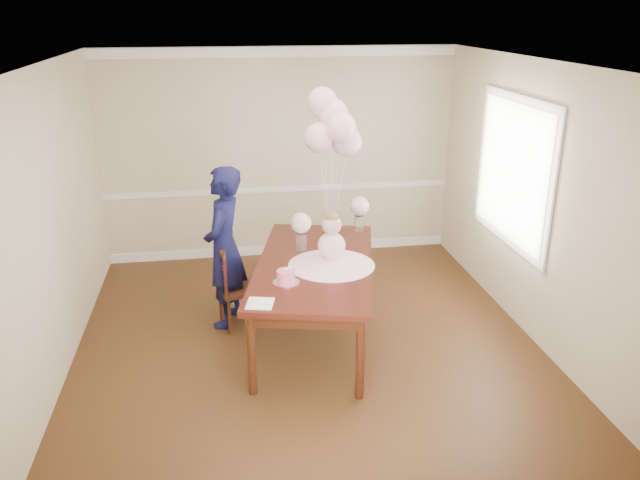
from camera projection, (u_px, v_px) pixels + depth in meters
The scene contains 52 objects.
floor at pixel (308, 345), 6.18m from camera, with size 4.50×5.00×0.00m, color #331C0C.
ceiling at pixel (306, 64), 5.23m from camera, with size 4.50×5.00×0.02m, color white.
wall_back at pixel (280, 156), 8.02m from camera, with size 4.50×0.02×2.70m, color #BEAC8B.
wall_front at pixel (372, 359), 3.40m from camera, with size 4.50×0.02×2.70m, color #BEAC8B.
wall_left at pixel (49, 229), 5.37m from camera, with size 0.02×5.00×2.70m, color #BEAC8B.
wall_right at pixel (537, 204), 6.04m from camera, with size 0.02×5.00×2.70m, color #BEAC8B.
chair_rail_trim at pixel (281, 189), 8.17m from camera, with size 4.50×0.02×0.07m, color white.
crown_molding at pixel (277, 52), 7.56m from camera, with size 4.50×0.02×0.12m, color white.
baseboard_trim at pixel (282, 249), 8.46m from camera, with size 4.50×0.02×0.12m, color white.
window_frame at pixel (514, 172), 6.43m from camera, with size 0.02×1.66×1.56m, color silver.
window_blinds at pixel (512, 172), 6.43m from camera, with size 0.01×1.50×1.40m, color white.
dining_table_top at pixel (315, 265), 6.05m from camera, with size 1.10×2.20×0.05m, color black.
table_apron at pixel (315, 273), 6.08m from camera, with size 0.99×2.09×0.11m, color black.
table_leg_fl at pixel (251, 354), 5.28m from camera, with size 0.08×0.08×0.77m, color black.
table_leg_fr at pixel (360, 358), 5.22m from camera, with size 0.08×0.08×0.77m, color black.
table_leg_bl at pixel (282, 263), 7.17m from camera, with size 0.08×0.08×0.77m, color black.
table_leg_br at pixel (362, 265), 7.11m from camera, with size 0.08×0.08×0.77m, color black.
baby_skirt at pixel (331, 260), 5.96m from camera, with size 0.83×0.83×0.11m, color #F2B2CC.
baby_torso at pixel (332, 246), 5.91m from camera, with size 0.26×0.26×0.26m, color #FFA1CF.
baby_head at pixel (332, 225), 5.84m from camera, with size 0.19×0.19×0.19m, color tan.
baby_hair at pixel (332, 218), 5.81m from camera, with size 0.13×0.13×0.13m, color brown.
cake_platter at pixel (286, 282), 5.59m from camera, with size 0.24×0.24×0.01m, color silver.
birthday_cake at pixel (286, 276), 5.57m from camera, with size 0.16×0.16×0.11m, color #F54D7B.
cake_flower_a at pixel (286, 269), 5.55m from camera, with size 0.03×0.03×0.03m, color white.
cake_flower_b at pixel (290, 268), 5.57m from camera, with size 0.03×0.03×0.03m, color silver.
rose_vase_near at pixel (301, 241), 6.33m from camera, with size 0.11×0.11×0.18m, color white.
roses_near at pixel (301, 223), 6.26m from camera, with size 0.21×0.21×0.21m, color beige.
rose_vase_far at pixel (359, 223), 6.85m from camera, with size 0.11×0.11×0.18m, color white.
roses_far at pixel (360, 206), 6.78m from camera, with size 0.21×0.21×0.21m, color silver.
napkin at pixel (260, 303), 5.19m from camera, with size 0.22×0.22×0.01m, color white.
balloon_weight at pixel (330, 240), 6.59m from camera, with size 0.04×0.04×0.02m, color white.
balloon_a at pixel (319, 138), 6.22m from camera, with size 0.31×0.31×0.31m, color #FFB4C4.
balloon_b at pixel (341, 128), 6.11m from camera, with size 0.31×0.31×0.31m, color #FFB4C6.
balloon_c at pixel (333, 114), 6.24m from camera, with size 0.31×0.31×0.31m, color #FFB4C5.
balloon_d at pixel (322, 102), 6.22m from camera, with size 0.31×0.31×0.31m, color #E5A2C0.
balloon_e at pixel (347, 142), 6.30m from camera, with size 0.31×0.31×0.31m, color #F7AFCC.
balloon_ribbon_a at pixel (324, 198), 6.44m from camera, with size 0.00×0.00×0.92m, color white.
balloon_ribbon_b at pixel (335, 194), 6.38m from camera, with size 0.00×0.00×1.03m, color silver.
balloon_ribbon_c at pixel (331, 186), 6.44m from camera, with size 0.00×0.00×1.14m, color white.
balloon_ribbon_d at pixel (326, 181), 6.44m from camera, with size 0.00×0.00×1.25m, color white.
balloon_ribbon_e at pixel (338, 199), 6.48m from camera, with size 0.00×0.00×0.87m, color white.
dining_chair_seat at pixel (239, 289), 6.46m from camera, with size 0.40×0.40×0.05m, color black.
chair_leg_fl at pixel (229, 317), 6.33m from camera, with size 0.04×0.04×0.39m, color black.
chair_leg_fr at pixel (260, 311), 6.46m from camera, with size 0.04×0.04×0.39m, color #371C0F.
chair_leg_bl at pixel (221, 303), 6.61m from camera, with size 0.04×0.04×0.39m, color #3E1810.
chair_leg_br at pixel (250, 298), 6.74m from camera, with size 0.04×0.04×0.39m, color #3B1910.
chair_back_post_l at pixel (225, 274), 6.16m from camera, with size 0.04×0.04×0.51m, color #35120E.
chair_back_post_r at pixel (216, 262), 6.44m from camera, with size 0.04×0.04×0.51m, color #341B0E.
chair_slat_low at pixel (221, 278), 6.34m from camera, with size 0.03×0.36×0.05m, color #33130E.
chair_slat_mid at pixel (220, 265), 6.28m from camera, with size 0.03×0.36×0.05m, color #33150E.
chair_slat_top at pixel (220, 251), 6.23m from camera, with size 0.03×0.36×0.05m, color #38210F.
woman at pixel (224, 248), 6.35m from camera, with size 0.62×0.41×1.69m, color #0E0F33.
Camera 1 is at (-0.76, -5.37, 3.15)m, focal length 35.00 mm.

